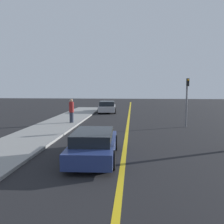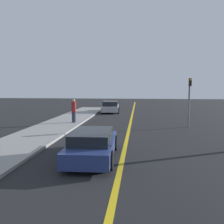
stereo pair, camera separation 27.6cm
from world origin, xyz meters
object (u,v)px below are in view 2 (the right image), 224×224
at_px(car_ahead_center, 93,145).
at_px(traffic_light, 189,97).
at_px(pedestrian_mid_group, 74,111).
at_px(car_far_distant, 110,107).

height_order(car_ahead_center, traffic_light, traffic_light).
bearing_deg(car_ahead_center, traffic_light, 55.04).
relative_size(car_ahead_center, pedestrian_mid_group, 2.44).
distance_m(car_far_distant, pedestrian_mid_group, 8.98).
height_order(pedestrian_mid_group, traffic_light, traffic_light).
relative_size(car_ahead_center, traffic_light, 1.28).
height_order(car_far_distant, traffic_light, traffic_light).
distance_m(car_ahead_center, pedestrian_mid_group, 9.59).
distance_m(car_ahead_center, traffic_light, 10.17).
bearing_deg(pedestrian_mid_group, car_ahead_center, -70.74).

